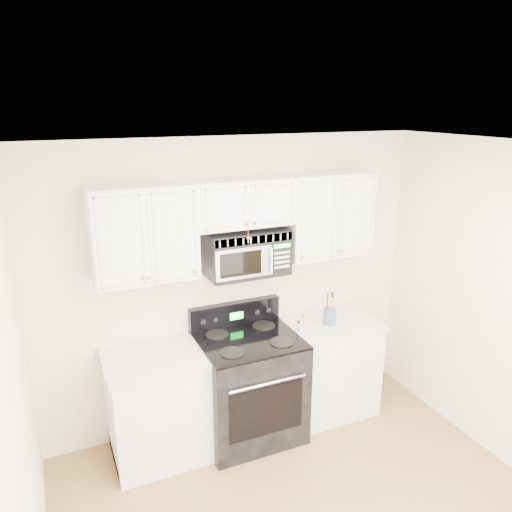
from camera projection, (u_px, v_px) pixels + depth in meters
room at (345, 380)px, 2.93m from camera, size 3.51×3.51×2.61m
base_cabinet_left at (161, 409)px, 4.14m from camera, size 0.86×0.65×0.92m
base_cabinet_right at (327, 369)px, 4.76m from camera, size 0.86×0.65×0.92m
range at (249, 385)px, 4.38m from camera, size 0.85×0.77×1.14m
upper_cabinets at (242, 219)px, 4.13m from camera, size 2.44×0.37×0.75m
microwave at (247, 252)px, 4.21m from camera, size 0.70×0.40×0.39m
utensil_crock at (330, 316)px, 4.53m from camera, size 0.12×0.12×0.31m
shaker_salt at (300, 326)px, 4.39m from camera, size 0.05×0.05×0.11m
shaker_pepper at (304, 319)px, 4.52m from camera, size 0.04×0.04×0.10m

